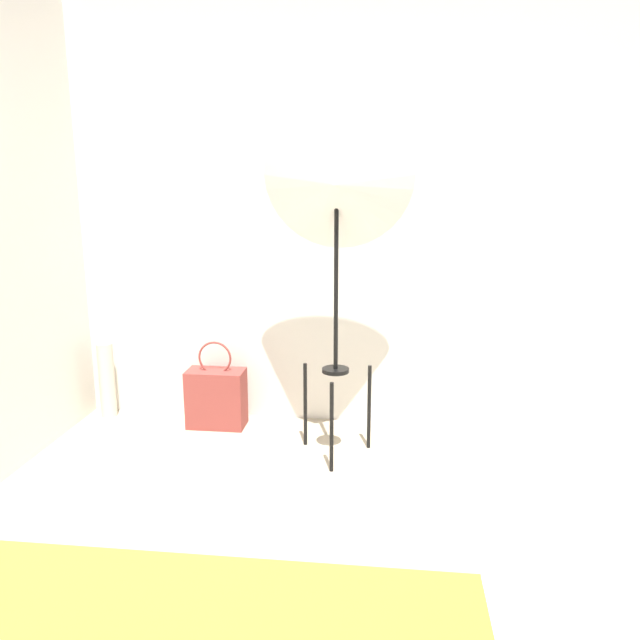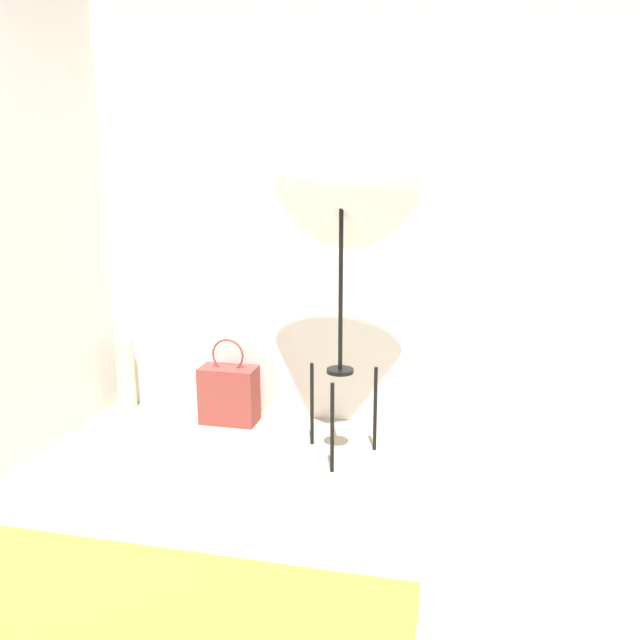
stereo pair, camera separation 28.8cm
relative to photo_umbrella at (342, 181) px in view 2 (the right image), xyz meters
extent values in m
cube|color=silver|center=(-0.14, 0.50, -0.10)|extent=(8.00, 0.05, 2.60)
cube|color=#84B72D|center=(-0.21, -1.86, -0.94)|extent=(1.43, 0.41, 0.04)
cylinder|color=black|center=(0.00, -0.20, -1.17)|extent=(0.02, 0.02, 0.46)
cylinder|color=black|center=(-0.17, 0.10, -1.17)|extent=(0.02, 0.02, 0.46)
cylinder|color=black|center=(0.17, 0.10, -1.17)|extent=(0.02, 0.02, 0.46)
cylinder|color=black|center=(0.00, 0.00, -0.94)|extent=(0.14, 0.14, 0.02)
cylinder|color=black|center=(0.00, 0.00, -0.47)|extent=(0.02, 0.02, 0.95)
cone|color=white|center=(0.00, 0.00, 0.01)|extent=(0.75, 0.38, 0.79)
cube|color=brown|center=(-0.72, 0.30, -1.23)|extent=(0.33, 0.18, 0.34)
torus|color=brown|center=(-0.72, 0.30, -0.99)|extent=(0.19, 0.01, 0.19)
cylinder|color=beige|center=(-1.42, 0.38, -1.17)|extent=(0.09, 0.09, 0.46)
camera|label=1|loc=(0.27, -3.03, 0.02)|focal=35.00mm
camera|label=2|loc=(0.56, -2.98, 0.02)|focal=35.00mm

